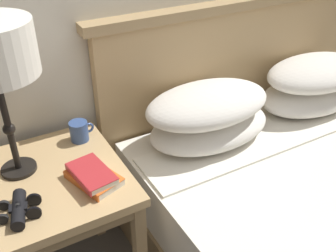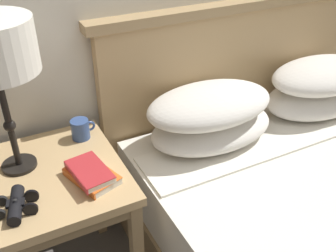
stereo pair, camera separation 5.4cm
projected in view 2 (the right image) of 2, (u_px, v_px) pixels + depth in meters
name	position (u px, v px, depth m)	size (l,w,h in m)	color
nightstand	(47.00, 193.00, 1.50)	(0.58, 0.58, 0.66)	tan
book_on_nightstand	(92.00, 176.00, 1.43)	(0.18, 0.23, 0.03)	silver
book_stacked_on_top	(89.00, 172.00, 1.41)	(0.14, 0.21, 0.02)	silver
binoculars_pair	(17.00, 205.00, 1.29)	(0.15, 0.16, 0.05)	black
coffee_mug	(81.00, 129.00, 1.64)	(0.10, 0.08, 0.08)	#334C84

